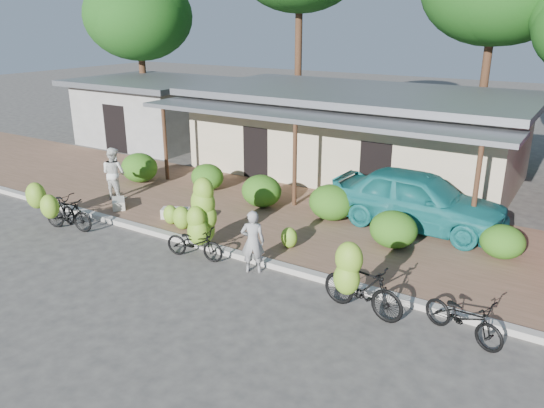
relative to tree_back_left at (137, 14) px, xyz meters
The scene contains 25 objects.
ground 19.94m from the tree_back_left, 43.77° to the right, with size 100.00×100.00×0.00m, color #403D3B.
sidewalk 17.05m from the tree_back_left, 30.66° to the right, with size 60.00×6.00×0.12m, color #845E47.
curb 18.66m from the tree_back_left, 39.07° to the right, with size 60.00×0.25×0.15m, color #A8A399.
shop_main 14.56m from the tree_back_left, ahead, with size 13.00×8.50×3.35m.
shop_grey 5.70m from the tree_back_left, 38.29° to the right, with size 7.00×6.00×3.15m.
tree_back_left is the anchor object (origin of this frame).
hedge_0 12.10m from the tree_back_left, 46.31° to the right, with size 1.40×1.26×1.09m, color #1E5A14.
hedge_1 13.70m from the tree_back_left, 35.22° to the right, with size 1.20×1.08×0.94m, color #1E5A14.
hedge_2 15.95m from the tree_back_left, 30.90° to the right, with size 1.34×1.20×1.04m, color #1E5A14.
hedge_3 17.93m from the tree_back_left, 26.29° to the right, with size 1.40×1.26×1.09m, color #1E5A14.
hedge_4 20.35m from the tree_back_left, 25.88° to the right, with size 1.28×1.15×1.00m, color #1E5A14.
hedge_5 22.36m from the tree_back_left, 20.90° to the right, with size 1.12×1.01×0.87m, color #1E5A14.
bike_far_left 15.45m from the tree_back_left, 56.18° to the right, with size 1.81×1.32×1.37m.
bike_left 16.25m from the tree_back_left, 53.86° to the right, with size 1.72×1.26×1.30m.
bike_center 18.40m from the tree_back_left, 40.61° to the right, with size 1.73×1.24×2.06m.
bike_right 22.49m from the tree_back_left, 33.69° to the right, with size 1.98×1.29×1.83m.
bike_far_right 24.10m from the tree_back_left, 30.24° to the right, with size 1.83×1.17×0.91m.
loose_banana_a 16.97m from the tree_back_left, 41.51° to the right, with size 0.55×0.47×0.69m, color #7EA82A.
loose_banana_b 16.52m from the tree_back_left, 42.50° to the right, with size 0.47×0.40×0.59m, color #7EA82A.
loose_banana_c 19.20m from the tree_back_left, 33.40° to the right, with size 0.46×0.39×0.57m, color #7EA82A.
sack_near 16.11m from the tree_back_left, 41.78° to the right, with size 0.85×0.40×0.30m, color beige.
sack_far 14.87m from the tree_back_left, 48.86° to the right, with size 0.75×0.38×0.28m, color beige.
vendor 19.80m from the tree_back_left, 37.42° to the right, with size 0.59×0.38×1.61m, color gray.
bystander 13.63m from the tree_back_left, 49.77° to the right, with size 0.86×0.67×1.77m, color silver.
teal_van 19.65m from the tree_back_left, 21.05° to the right, with size 2.03×5.06×1.72m, color #1A7778.
Camera 1 is at (8.15, -8.27, 5.94)m, focal length 35.00 mm.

